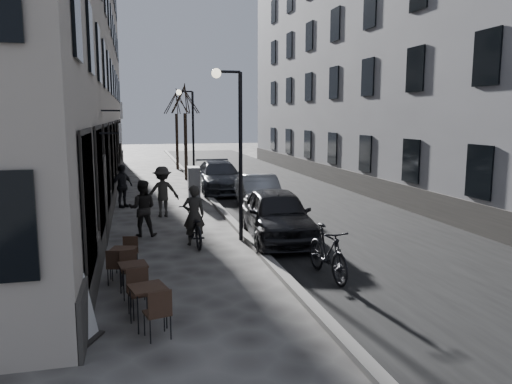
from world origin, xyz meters
name	(u,v)px	position (x,y,z in m)	size (l,w,h in m)	color
ground	(307,316)	(0.00, 0.00, 0.00)	(120.00, 120.00, 0.00)	#3C3936
road	(273,189)	(3.85, 16.00, 0.00)	(7.30, 60.00, 0.00)	black
kerb	(203,191)	(0.20, 16.00, 0.06)	(0.25, 60.00, 0.12)	slate
building_left	(63,21)	(-6.00, 16.50, 8.00)	(4.00, 35.00, 16.00)	#AB9E8F
building_right	(375,34)	(9.50, 16.50, 8.00)	(4.00, 35.00, 16.00)	slate
streetlamp_near	(235,136)	(-0.17, 6.00, 3.16)	(0.90, 0.28, 5.09)	black
streetlamp_far	(190,127)	(-0.17, 18.00, 3.16)	(0.90, 0.28, 5.09)	black
tree_near	(185,100)	(-0.10, 21.00, 4.66)	(2.40, 2.40, 5.70)	black
tree_far	(176,103)	(-0.10, 27.00, 4.66)	(2.40, 2.40, 5.70)	black
bistro_set_a	(148,302)	(-2.93, 0.23, 0.45)	(0.77, 1.54, 0.88)	black
bistro_set_b	(133,276)	(-3.18, 1.88, 0.42)	(0.64, 1.42, 0.82)	black
bistro_set_c	(123,260)	(-3.41, 3.23, 0.41)	(0.71, 1.41, 0.80)	black
sign_board	(82,316)	(-4.01, -0.10, 0.43)	(0.59, 0.69, 1.07)	black
utility_cabinet	(194,183)	(-0.48, 14.01, 0.73)	(0.54, 0.97, 1.46)	slate
bicycle	(194,227)	(-1.44, 5.78, 0.54)	(0.72, 2.05, 1.08)	black
cyclist_rider	(194,215)	(-1.44, 5.78, 0.88)	(0.64, 0.42, 1.77)	#282622
pedestrian_near	(143,208)	(-2.88, 7.25, 0.88)	(0.86, 0.67, 1.77)	black
pedestrian_mid	(163,192)	(-2.09, 10.18, 0.95)	(1.22, 0.70, 1.89)	#2A2825
pedestrian_far	(122,186)	(-3.60, 12.53, 0.89)	(1.04, 0.43, 1.78)	black
car_near	(277,215)	(1.08, 5.80, 0.78)	(1.83, 4.55, 1.55)	black
car_mid	(259,193)	(1.74, 10.67, 0.69)	(1.46, 4.20, 1.38)	gray
car_far	(219,177)	(1.00, 15.85, 0.75)	(2.09, 5.15, 1.49)	#33363C
moped	(328,252)	(1.20, 2.00, 0.61)	(0.58, 2.04, 1.23)	black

